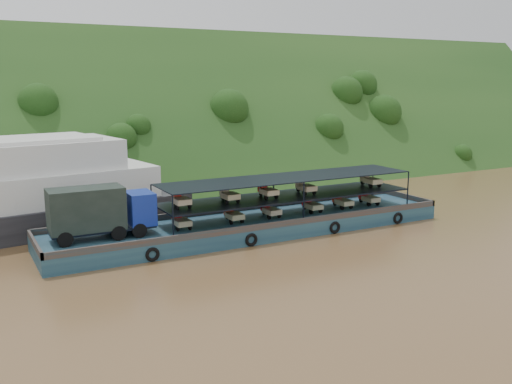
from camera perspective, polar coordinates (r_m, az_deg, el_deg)
name	(u,v)px	position (r m, az deg, el deg)	size (l,w,h in m)	color
ground	(293,233)	(48.88, 3.75, -4.07)	(160.00, 160.00, 0.00)	brown
hillside	(157,173)	(80.97, -9.92, 1.86)	(140.00, 28.00, 28.00)	#163814
cargo_barge	(234,221)	(47.57, -2.19, -2.88)	(35.00, 7.18, 5.10)	#143047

